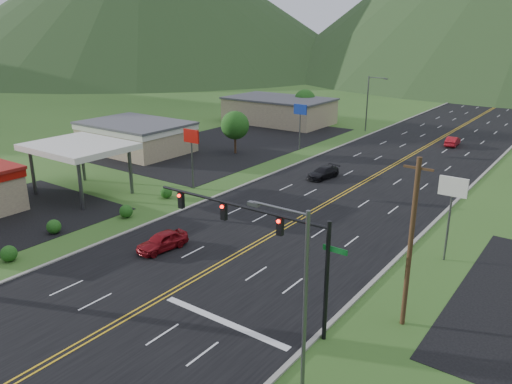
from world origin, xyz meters
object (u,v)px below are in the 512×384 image
Objects in this scene: streetlight_west at (369,100)px; car_red_near at (162,241)px; traffic_signal at (265,233)px; car_dark_mid at (323,173)px; streetlight_east at (299,288)px; gas_canopy at (79,148)px; car_red_far at (453,141)px.

car_red_near is (6.46, -53.02, -4.47)m from streetlight_west.
traffic_signal is 29.85m from car_dark_mid.
car_red_near is (-16.39, 6.98, -4.47)m from streetlight_east.
streetlight_west is 49.10m from gas_canopy.
streetlight_east reaches higher than car_red_far.
traffic_signal is 1.46× the size of streetlight_east.
traffic_signal reaches higher than gas_canopy.
car_red_far is (24.93, 44.98, -4.19)m from gas_canopy.
car_dark_mid is (-10.92, 27.39, -4.69)m from traffic_signal.
car_red_far is (7.37, 25.60, 0.05)m from car_dark_mid.
gas_canopy is at bearing 164.30° from traffic_signal.
streetlight_east reaches higher than gas_canopy.
traffic_signal is at bearing -58.42° from car_dark_mid.
streetlight_west reaches higher than car_red_far.
streetlight_east is at bearing -53.71° from car_dark_mid.
streetlight_west is 2.14× the size of car_red_near.
car_red_far is (8.15, 50.01, -0.03)m from car_red_near.
gas_canopy is 2.38× the size of car_red_near.
gas_canopy reaches higher than car_dark_mid.
car_red_far is at bearing 93.83° from traffic_signal.
car_dark_mid is (-15.62, 31.38, -4.54)m from streetlight_east.
streetlight_east reaches higher than traffic_signal.
gas_canopy is 18.01m from car_red_near.
gas_canopy reaches higher than car_red_far.
traffic_signal is at bearing -72.03° from streetlight_west.
car_dark_mid is at bearing 111.74° from traffic_signal.
car_dark_mid is (7.24, -28.62, -4.54)m from streetlight_west.
streetlight_east is (4.70, -4.00, -0.15)m from traffic_signal.
streetlight_west is 15.58m from car_red_far.
car_dark_mid is at bearing -75.80° from streetlight_west.
gas_canopy is 2.26× the size of car_dark_mid.
streetlight_east reaches higher than car_red_near.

